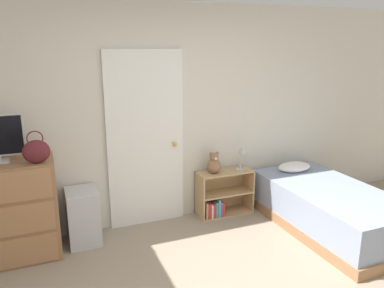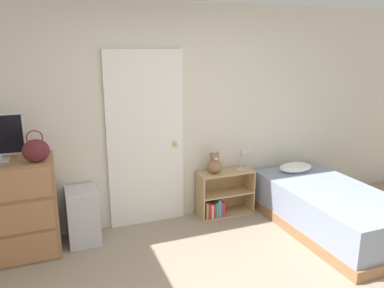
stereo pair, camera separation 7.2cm
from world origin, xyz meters
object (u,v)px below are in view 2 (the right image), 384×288
object	(u,v)px
dresser	(5,210)
bed	(329,209)
handbag	(36,150)
desk_lamp	(243,155)
teddy_bear	(214,164)
storage_bin	(83,216)
bookshelf	(221,197)

from	to	relation	value
dresser	bed	distance (m)	3.48
dresser	handbag	world-z (taller)	handbag
desk_lamp	bed	world-z (taller)	desk_lamp
desk_lamp	teddy_bear	bearing A→B (deg)	173.70
storage_bin	teddy_bear	distance (m)	1.62
bookshelf	bed	world-z (taller)	bed
teddy_bear	bed	xyz separation A→B (m)	(1.10, -0.80, -0.43)
desk_lamp	storage_bin	bearing A→B (deg)	-179.39
storage_bin	teddy_bear	bearing A→B (deg)	2.23
bookshelf	dresser	bearing A→B (deg)	-177.07
dresser	storage_bin	size ratio (longest dim) A/B	1.69
teddy_bear	bed	world-z (taller)	teddy_bear
storage_bin	dresser	bearing A→B (deg)	-175.79
storage_bin	teddy_bear	xyz separation A→B (m)	(1.58, 0.06, 0.38)
bookshelf	bed	xyz separation A→B (m)	(1.00, -0.81, 0.02)
desk_lamp	bed	distance (m)	1.17
dresser	storage_bin	distance (m)	0.76
teddy_bear	bookshelf	bearing A→B (deg)	4.59
bookshelf	teddy_bear	bearing A→B (deg)	-175.41
dresser	desk_lamp	world-z (taller)	dresser
bookshelf	desk_lamp	xyz separation A→B (m)	(0.27, -0.05, 0.54)
storage_bin	bookshelf	size ratio (longest dim) A/B	0.84
dresser	bookshelf	bearing A→B (deg)	2.93
teddy_bear	bed	distance (m)	1.42
teddy_bear	dresser	bearing A→B (deg)	-177.14
storage_bin	bookshelf	world-z (taller)	storage_bin
dresser	desk_lamp	size ratio (longest dim) A/B	3.47
handbag	bookshelf	xyz separation A→B (m)	(2.06, 0.27, -0.88)
teddy_bear	bed	bearing A→B (deg)	-36.04
storage_bin	teddy_bear	size ratio (longest dim) A/B	2.22
handbag	desk_lamp	xyz separation A→B (m)	(2.33, 0.22, -0.35)
bookshelf	handbag	bearing A→B (deg)	-172.55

